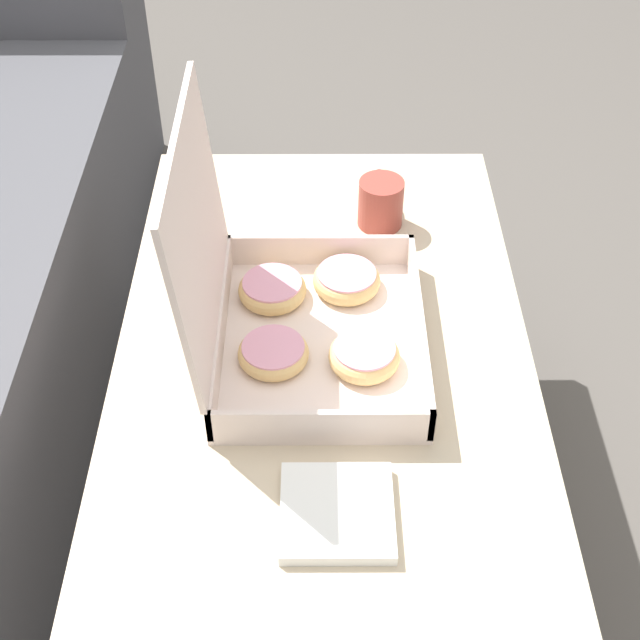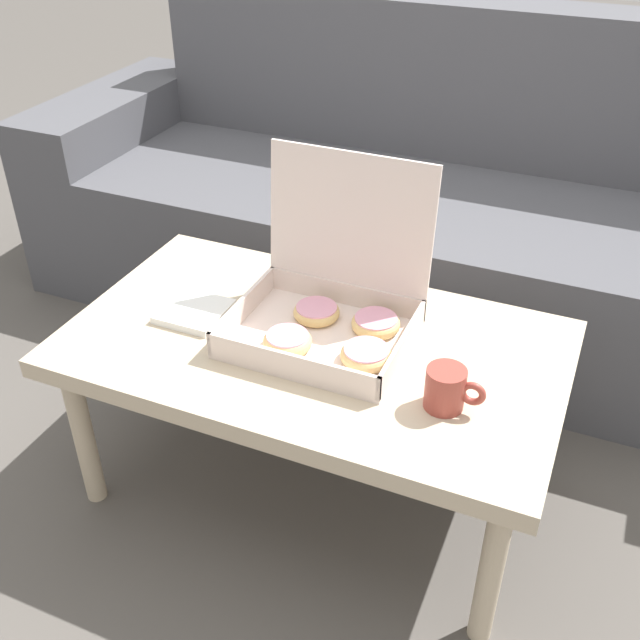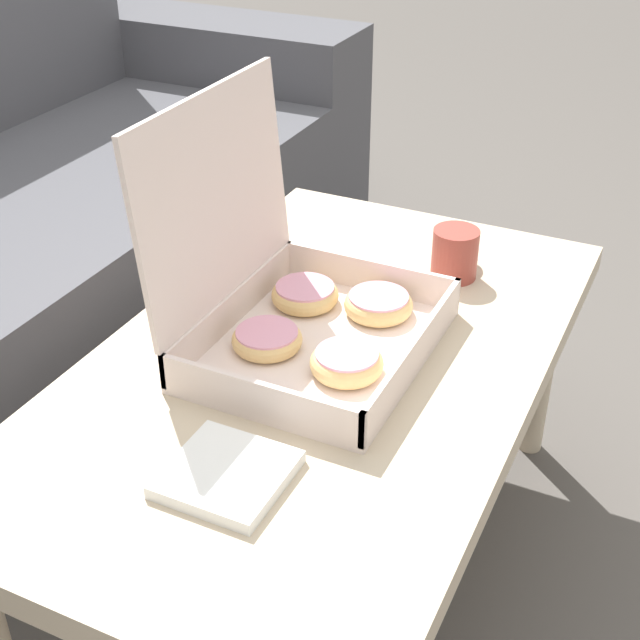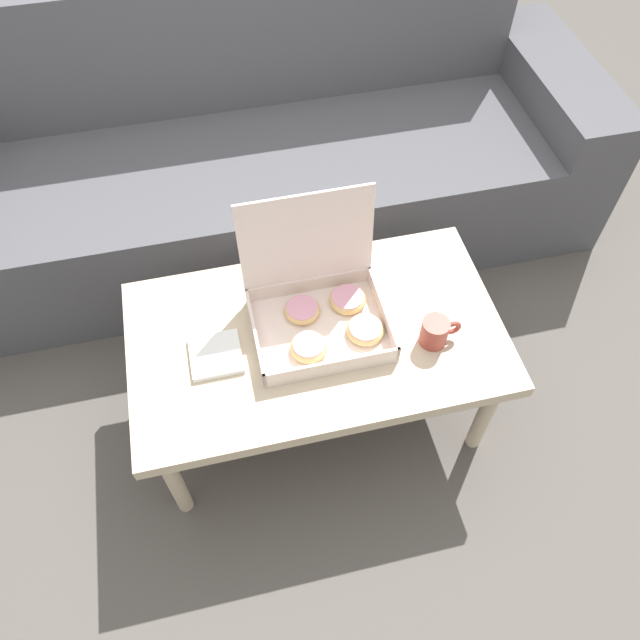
{
  "view_description": "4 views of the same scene",
  "coord_description": "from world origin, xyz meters",
  "px_view_note": "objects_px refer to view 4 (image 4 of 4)",
  "views": [
    {
      "loc": [
        -0.87,
        -0.06,
        1.29
      ],
      "look_at": [
        0.01,
        -0.06,
        0.46
      ],
      "focal_mm": 50.0,
      "sensor_mm": 36.0,
      "label": 1
    },
    {
      "loc": [
        0.5,
        -1.19,
        1.29
      ],
      "look_at": [
        0.01,
        -0.06,
        0.46
      ],
      "focal_mm": 42.0,
      "sensor_mm": 36.0,
      "label": 2
    },
    {
      "loc": [
        -0.91,
        -0.51,
        1.09
      ],
      "look_at": [
        0.01,
        -0.06,
        0.46
      ],
      "focal_mm": 50.0,
      "sensor_mm": 36.0,
      "label": 3
    },
    {
      "loc": [
        -0.2,
        -1.0,
        1.78
      ],
      "look_at": [
        0.01,
        -0.06,
        0.46
      ],
      "focal_mm": 35.0,
      "sensor_mm": 36.0,
      "label": 4
    }
  ],
  "objects_px": {
    "coffee_table": "(316,342)",
    "coffee_mug": "(436,332)",
    "pastry_box": "(322,306)",
    "couch": "(263,160)"
  },
  "relations": [
    {
      "from": "coffee_table",
      "to": "pastry_box",
      "type": "xyz_separation_m",
      "value": [
        0.03,
        0.04,
        0.1
      ]
    },
    {
      "from": "pastry_box",
      "to": "coffee_mug",
      "type": "height_order",
      "value": "pastry_box"
    },
    {
      "from": "couch",
      "to": "coffee_table",
      "type": "height_order",
      "value": "couch"
    },
    {
      "from": "coffee_table",
      "to": "coffee_mug",
      "type": "height_order",
      "value": "coffee_mug"
    },
    {
      "from": "coffee_mug",
      "to": "couch",
      "type": "bearing_deg",
      "value": 107.31
    },
    {
      "from": "coffee_table",
      "to": "couch",
      "type": "bearing_deg",
      "value": 90.0
    },
    {
      "from": "couch",
      "to": "coffee_table",
      "type": "xyz_separation_m",
      "value": [
        0.0,
        -0.86,
        0.07
      ]
    },
    {
      "from": "coffee_table",
      "to": "coffee_mug",
      "type": "distance_m",
      "value": 0.32
    },
    {
      "from": "couch",
      "to": "pastry_box",
      "type": "bearing_deg",
      "value": -88.14
    },
    {
      "from": "coffee_table",
      "to": "coffee_mug",
      "type": "xyz_separation_m",
      "value": [
        0.3,
        -0.09,
        0.08
      ]
    }
  ]
}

